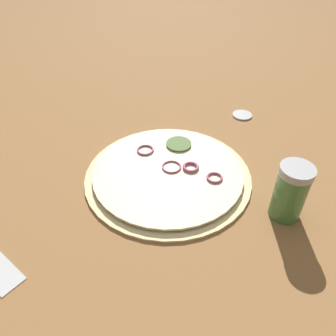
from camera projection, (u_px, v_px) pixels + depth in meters
The scene contains 4 objects.
ground_plane at pixel (168, 176), 0.59m from camera, with size 3.00×3.00×0.00m, color olive.
pizza at pixel (168, 173), 0.58m from camera, with size 0.29×0.29×0.02m.
spice_jar at pixel (290, 192), 0.49m from camera, with size 0.05×0.05×0.09m.
loose_cap at pixel (242, 114), 0.74m from camera, with size 0.04×0.04×0.01m.
Camera 1 is at (-0.07, -0.43, 0.39)m, focal length 35.00 mm.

